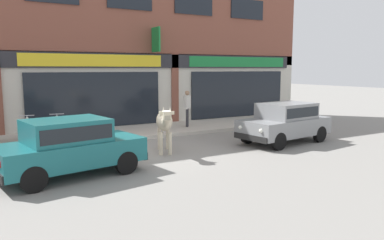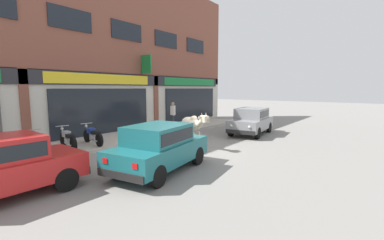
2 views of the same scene
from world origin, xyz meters
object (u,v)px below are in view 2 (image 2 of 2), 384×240
Objects in this scene: motorcycle_1 at (68,139)px; cow at (192,124)px; car_2 at (159,145)px; motorcycle_0 at (37,145)px; pedestrian at (173,112)px; car_1 at (251,120)px; motorcycle_2 at (93,136)px.

cow is at bearing -42.93° from motorcycle_1.
car_2 is 2.12× the size of motorcycle_0.
cow is at bearing -128.07° from pedestrian.
car_1 is at bearing -8.64° from cow.
motorcycle_1 is at bearing -178.07° from pedestrian.
cow is 1.27× the size of pedestrian.
pedestrian reaches higher than motorcycle_0.
motorcycle_2 is at bearing 83.18° from car_2.
cow is at bearing 20.74° from car_2.
cow is 5.12m from motorcycle_1.
motorcycle_0 and motorcycle_2 have the same top height.
cow is 0.54× the size of car_1.
motorcycle_1 is at bearing 175.83° from motorcycle_2.
motorcycle_1 is 1.00× the size of motorcycle_2.
pedestrian is at bearing 1.93° from motorcycle_1.
car_1 is 10.30m from motorcycle_0.
cow is 1.13× the size of motorcycle_2.
motorcycle_0 is (-4.92, 3.36, -0.48)m from cow.
motorcycle_1 is at bearing 96.12° from car_2.
motorcycle_2 is at bearing 128.26° from cow.
cow is 4.69m from pedestrian.
motorcycle_0 is at bearing 145.66° from cow.
motorcycle_1 is (-0.50, 4.69, -0.29)m from car_2.
car_1 reaches higher than motorcycle_0.
cow reaches higher than motorcycle_0.
car_2 reaches higher than motorcycle_1.
car_1 is 0.99× the size of car_2.
motorcycle_0 is 1.12× the size of pedestrian.
motorcycle_2 is (-7.22, 4.08, -0.29)m from car_1.
motorcycle_0 is 1.19m from motorcycle_1.
car_2 is (-7.77, -0.53, 0.00)m from car_1.
pedestrian is at bearing 2.44° from motorcycle_0.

